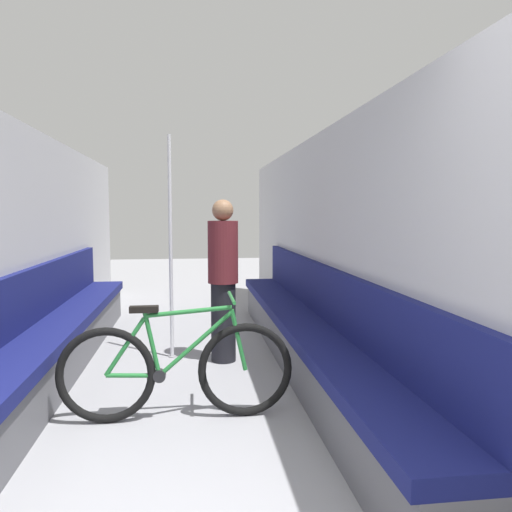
# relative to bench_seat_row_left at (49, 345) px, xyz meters

# --- Properties ---
(wall_left) EXTENTS (0.10, 9.78, 2.28)m
(wall_left) POSITION_rel_bench_seat_row_left_xyz_m (-0.26, -0.11, 0.81)
(wall_left) COLOR #B2B2B7
(wall_left) RESTS_ON ground
(wall_right) EXTENTS (0.10, 9.78, 2.28)m
(wall_right) POSITION_rel_bench_seat_row_left_xyz_m (2.57, -0.11, 0.81)
(wall_right) COLOR #B2B2B7
(wall_right) RESTS_ON ground
(bench_seat_row_left) EXTENTS (0.47, 5.62, 0.99)m
(bench_seat_row_left) POSITION_rel_bench_seat_row_left_xyz_m (0.00, 0.00, 0.00)
(bench_seat_row_left) COLOR #5B5B60
(bench_seat_row_left) RESTS_ON ground
(bench_seat_row_right) EXTENTS (0.47, 5.62, 0.99)m
(bench_seat_row_right) POSITION_rel_bench_seat_row_left_xyz_m (2.32, 0.00, 0.00)
(bench_seat_row_right) COLOR #5B5B60
(bench_seat_row_right) RESTS_ON ground
(bicycle) EXTENTS (1.68, 0.46, 0.89)m
(bicycle) POSITION_rel_bench_seat_row_left_xyz_m (1.14, -0.96, 0.04)
(bicycle) COLOR black
(bicycle) RESTS_ON ground
(grab_pole_near) EXTENTS (0.08, 0.08, 2.26)m
(grab_pole_near) POSITION_rel_bench_seat_row_left_xyz_m (1.04, 0.62, 0.78)
(grab_pole_near) COLOR gray
(grab_pole_near) RESTS_ON ground
(passenger_standing) EXTENTS (0.30, 0.30, 1.62)m
(passenger_standing) POSITION_rel_bench_seat_row_left_xyz_m (1.56, 0.42, 0.51)
(passenger_standing) COLOR black
(passenger_standing) RESTS_ON ground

